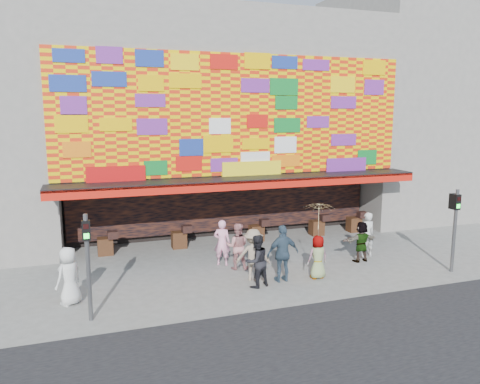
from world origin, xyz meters
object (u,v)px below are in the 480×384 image
(ped_c, at_px, (257,261))
(ped_e, at_px, (283,253))
(ped_f, at_px, (361,242))
(ped_h, at_px, (367,234))
(ped_a, at_px, (69,276))
(ped_d, at_px, (253,255))
(signal_left, at_px, (88,255))
(ped_g, at_px, (318,257))
(parasol, at_px, (319,217))
(ped_b, at_px, (222,243))
(ped_i, at_px, (237,246))
(signal_right, at_px, (455,221))

(ped_c, distance_m, ped_e, 1.05)
(ped_f, height_order, ped_h, ped_h)
(ped_a, relative_size, ped_d, 0.99)
(signal_left, distance_m, ped_e, 6.39)
(ped_d, distance_m, ped_e, 1.00)
(signal_left, bearing_deg, ped_g, 7.18)
(ped_d, height_order, parasol, parasol)
(signal_left, relative_size, ped_e, 1.54)
(ped_c, height_order, ped_d, ped_d)
(ped_b, xyz_separation_m, ped_g, (2.71, -2.43, -0.11))
(ped_d, height_order, ped_i, ped_d)
(signal_left, distance_m, ped_g, 7.63)
(ped_a, relative_size, ped_e, 0.91)
(signal_left, height_order, ped_c, signal_left)
(ped_a, distance_m, ped_d, 5.89)
(ped_e, xyz_separation_m, parasol, (1.26, -0.13, 1.20))
(ped_c, xyz_separation_m, ped_h, (5.31, 1.68, 0.02))
(ped_g, bearing_deg, ped_c, -0.21)
(ped_d, relative_size, ped_g, 1.18)
(ped_h, distance_m, parasol, 3.66)
(ped_a, distance_m, ped_f, 10.53)
(ped_a, bearing_deg, ped_e, 136.44)
(ped_c, bearing_deg, ped_a, -22.15)
(signal_right, height_order, ped_c, signal_right)
(ped_b, relative_size, ped_g, 1.15)
(ped_a, height_order, ped_g, ped_a)
(ped_f, distance_m, ped_h, 0.75)
(signal_right, xyz_separation_m, ped_a, (-12.95, 1.33, -0.98))
(ped_b, bearing_deg, ped_d, 135.47)
(signal_left, xyz_separation_m, ped_i, (5.19, 2.77, -1.01))
(ped_a, distance_m, ped_h, 11.14)
(ped_d, bearing_deg, parasol, -173.58)
(ped_b, relative_size, ped_h, 0.97)
(ped_g, relative_size, ped_h, 0.85)
(ped_h, bearing_deg, ped_a, 7.98)
(ped_d, xyz_separation_m, parasol, (2.16, -0.57, 1.29))
(signal_right, distance_m, ped_g, 5.12)
(ped_e, xyz_separation_m, ped_g, (1.26, -0.13, -0.22))
(signal_right, xyz_separation_m, ped_c, (-7.18, 0.87, -0.99))
(ped_d, xyz_separation_m, ped_e, (0.90, -0.44, 0.08))
(ped_b, height_order, ped_i, ped_b)
(signal_left, height_order, ped_d, signal_left)
(parasol, bearing_deg, ped_b, 138.07)
(ped_h, xyz_separation_m, ped_i, (-5.33, 0.22, -0.04))
(ped_a, xyz_separation_m, ped_d, (5.89, 0.19, 0.01))
(signal_right, xyz_separation_m, ped_i, (-7.21, 2.77, -1.01))
(signal_right, bearing_deg, ped_h, 126.33)
(ped_h, bearing_deg, ped_e, 20.72)
(ped_g, bearing_deg, ped_f, -157.58)
(ped_b, distance_m, ped_c, 2.54)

